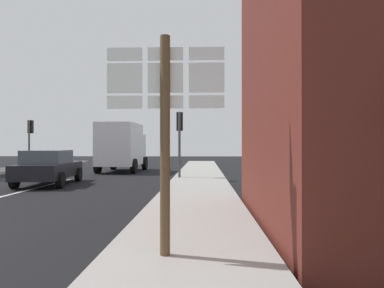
{
  "coord_description": "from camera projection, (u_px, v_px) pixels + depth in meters",
  "views": [
    {
      "loc": [
        6.56,
        -4.94,
        1.66
      ],
      "look_at": [
        5.95,
        13.58,
        1.76
      ],
      "focal_mm": 32.73,
      "sensor_mm": 36.0,
      "label": 1
    }
  ],
  "objects": [
    {
      "name": "traffic_light_far_left",
      "position": [
        30.0,
        133.0,
        24.09
      ],
      "size": [
        0.3,
        0.49,
        3.42
      ],
      "color": "#47474C",
      "rests_on": "ground"
    },
    {
      "name": "delivery_truck",
      "position": [
        122.0,
        146.0,
        22.41
      ],
      "size": [
        2.57,
        5.04,
        3.05
      ],
      "color": "silver",
      "rests_on": "ground"
    },
    {
      "name": "sedan_far",
      "position": [
        49.0,
        167.0,
        14.87
      ],
      "size": [
        2.29,
        4.35,
        1.47
      ],
      "color": "black",
      "rests_on": "ground"
    },
    {
      "name": "ground_plane",
      "position": [
        52.0,
        184.0,
        15.14
      ],
      "size": [
        80.0,
        80.0,
        0.0
      ],
      "primitive_type": "plane",
      "color": "black"
    },
    {
      "name": "sidewalk_right",
      "position": [
        198.0,
        189.0,
        12.93
      ],
      "size": [
        2.52,
        44.0,
        0.14
      ],
      "primitive_type": "cube",
      "color": "#9E9B96",
      "rests_on": "ground"
    },
    {
      "name": "route_sign_post",
      "position": [
        165.0,
        121.0,
        4.9
      ],
      "size": [
        1.66,
        0.14,
        3.2
      ],
      "color": "brown",
      "rests_on": "ground"
    },
    {
      "name": "traffic_light_near_right",
      "position": [
        180.0,
        130.0,
        17.03
      ],
      "size": [
        0.3,
        0.49,
        3.3
      ],
      "color": "#47474C",
      "rests_on": "ground"
    }
  ]
}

